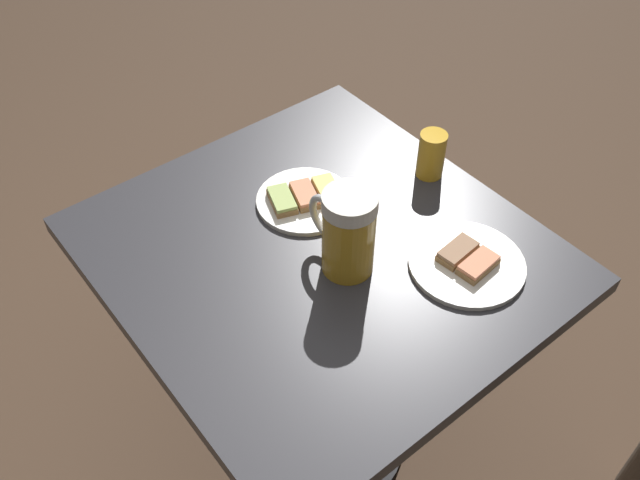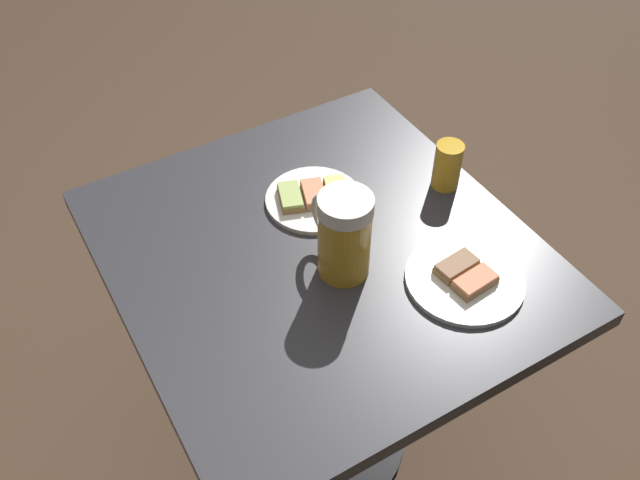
% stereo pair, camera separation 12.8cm
% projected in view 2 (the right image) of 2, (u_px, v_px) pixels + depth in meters
% --- Properties ---
extents(ground_plane, '(6.00, 6.00, 0.00)m').
position_uv_depth(ground_plane, '(320.00, 436.00, 1.81)').
color(ground_plane, '#4C3828').
extents(cafe_table, '(0.80, 0.76, 0.72)m').
position_uv_depth(cafe_table, '(320.00, 297.00, 1.40)').
color(cafe_table, black).
rests_on(cafe_table, ground_plane).
extents(plate_near, '(0.20, 0.20, 0.03)m').
position_uv_depth(plate_near, '(314.00, 198.00, 1.38)').
color(plate_near, white).
rests_on(plate_near, cafe_table).
extents(plate_far, '(0.21, 0.21, 0.03)m').
position_uv_depth(plate_far, '(465.00, 278.00, 1.23)').
color(plate_far, white).
rests_on(plate_far, cafe_table).
extents(beer_mug, '(0.15, 0.10, 0.17)m').
position_uv_depth(beer_mug, '(343.00, 234.00, 1.20)').
color(beer_mug, gold).
rests_on(beer_mug, cafe_table).
extents(beer_glass_small, '(0.06, 0.06, 0.10)m').
position_uv_depth(beer_glass_small, '(447.00, 166.00, 1.38)').
color(beer_glass_small, gold).
rests_on(beer_glass_small, cafe_table).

